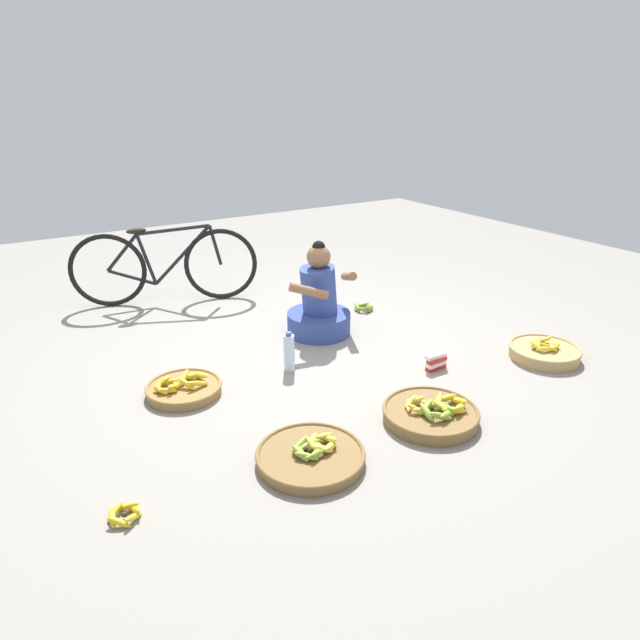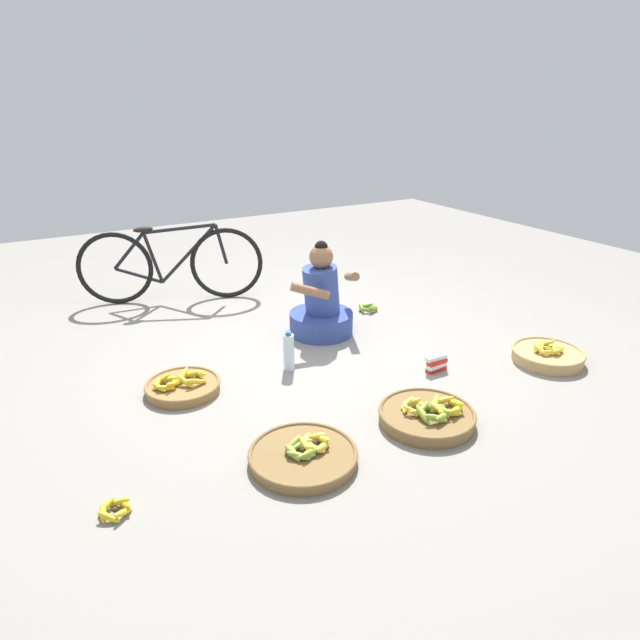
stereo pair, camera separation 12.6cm
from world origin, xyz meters
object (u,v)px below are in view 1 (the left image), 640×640
Objects in this scene: loose_bananas_mid_left at (363,307)px; water_bottle at (289,352)px; banana_basket_back_left at (311,455)px; packet_carton_stack at (436,362)px; vendor_woman_front at (319,305)px; loose_bananas_near_vendor at (124,514)px; banana_basket_front_left at (544,351)px; bicycle_leaning at (165,266)px; banana_basket_front_center at (184,388)px; banana_basket_front_right at (431,413)px.

loose_bananas_mid_left is 0.70× the size of water_bottle.
packet_carton_stack is at bearing 19.28° from banana_basket_back_left.
water_bottle is at bearing -139.32° from vendor_woman_front.
water_bottle is (1.39, 0.92, 0.11)m from loose_bananas_near_vendor.
water_bottle is (-0.53, -0.46, -0.11)m from vendor_woman_front.
packet_carton_stack is at bearing -31.18° from water_bottle.
banana_basket_front_left reaches higher than loose_bananas_mid_left.
bicycle_leaning is at bearing 87.49° from banana_basket_back_left.
banana_basket_front_left reaches higher than banana_basket_front_center.
banana_basket_front_left is at bearing 1.69° from loose_bananas_near_vendor.
banana_basket_front_right is (-0.13, -1.50, -0.20)m from vendor_woman_front.
water_bottle is (-0.41, 1.04, 0.09)m from banana_basket_front_right.
water_bottle is at bearing 67.25° from banana_basket_back_left.
bicycle_leaning reaches higher than banana_basket_back_left.
banana_basket_front_right is at bearing -2.18° from banana_basket_back_left.
water_bottle is at bearing -149.02° from loose_bananas_mid_left.
loose_bananas_mid_left is (1.91, 0.63, -0.01)m from banana_basket_front_center.
banana_basket_front_center is at bearing 107.46° from banana_basket_back_left.
banana_basket_back_left is (-0.95, -1.46, -0.21)m from vendor_woman_front.
water_bottle is at bearing 111.32° from banana_basket_front_right.
bicycle_leaning is 3.36m from banana_basket_front_left.
banana_basket_front_right reaches higher than loose_bananas_near_vendor.
banana_basket_front_center is (-1.16, 1.10, -0.01)m from banana_basket_front_right.
vendor_woman_front reaches higher than bicycle_leaning.
bicycle_leaning is 3.12× the size of banana_basket_front_left.
loose_bananas_mid_left is 1.35m from water_bottle.
bicycle_leaning is 9.50× the size of packet_carton_stack.
loose_bananas_near_vendor is at bearing 175.03° from banana_basket_back_left.
loose_bananas_mid_left is at bearing 78.51° from packet_carton_stack.
banana_basket_back_left is at bearing -92.51° from bicycle_leaning.
banana_basket_back_left is 1.19× the size of banana_basket_front_center.
banana_basket_back_left is (-0.12, -2.85, -0.32)m from bicycle_leaning.
banana_basket_front_center is 1.17m from loose_bananas_near_vendor.
banana_basket_back_left is 2.02× the size of water_bottle.
vendor_woman_front reaches higher than banana_basket_back_left.
bicycle_leaning reaches higher than loose_bananas_near_vendor.
water_bottle is at bearing 154.17° from banana_basket_front_left.
loose_bananas_mid_left is at bearing 30.98° from water_bottle.
loose_bananas_near_vendor is 1.05× the size of packet_carton_stack.
packet_carton_stack is (0.49, 0.49, 0.01)m from banana_basket_front_right.
banana_basket_front_left is 0.87m from packet_carton_stack.
loose_bananas_mid_left is at bearing 20.67° from vendor_woman_front.
bicycle_leaning is 2.98m from banana_basket_front_right.
loose_bananas_near_vendor is (-0.63, -0.99, -0.02)m from banana_basket_front_center.
banana_basket_front_left is at bearing -19.34° from packet_carton_stack.
banana_basket_front_left is 3.05× the size of packet_carton_stack.
banana_basket_back_left is 1.12m from banana_basket_front_center.
banana_basket_front_right is (0.83, -0.03, 0.01)m from banana_basket_back_left.
water_bottle is (0.30, -1.84, -0.22)m from bicycle_leaning.
banana_basket_front_center is (-0.34, 1.07, 0.00)m from banana_basket_back_left.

